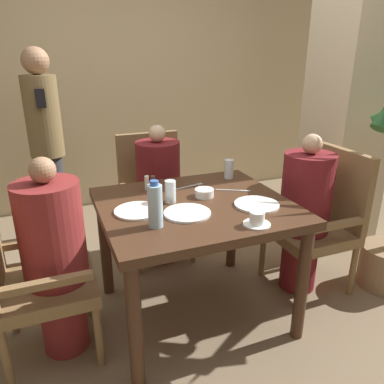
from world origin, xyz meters
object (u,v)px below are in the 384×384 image
plate_main_right (137,210)px  glass_tall_near (170,192)px  standing_host (47,143)px  diner_in_left_chair (55,258)px  diner_in_far_chair (159,194)px  teacup_with_saucer (257,220)px  water_bottle (155,205)px  diner_in_right_chair (304,213)px  chair_left_side (26,273)px  chair_far_side (154,192)px  bowl_small (204,193)px  glass_tall_mid (229,169)px  chair_right_side (321,217)px  plate_dessert_center (257,204)px  plate_main_left (187,213)px

plate_main_right → glass_tall_near: glass_tall_near is taller
standing_host → glass_tall_near: size_ratio=12.40×
diner_in_left_chair → diner_in_far_chair: size_ratio=1.02×
teacup_with_saucer → glass_tall_near: size_ratio=1.07×
standing_host → water_bottle: bearing=-74.5°
standing_host → diner_in_left_chair: bearing=-91.5°
teacup_with_saucer → diner_in_right_chair: bearing=32.2°
standing_host → teacup_with_saucer: size_ratio=11.56×
diner_in_right_chair → teacup_with_saucer: diner_in_right_chair is taller
chair_left_side → plate_main_right: size_ratio=3.82×
standing_host → plate_main_right: (0.40, -1.39, -0.10)m
chair_left_side → teacup_with_saucer: 1.18m
chair_far_side → teacup_with_saucer: (0.18, -1.24, 0.27)m
bowl_small → glass_tall_mid: size_ratio=0.88×
chair_right_side → bowl_small: 0.87m
diner_in_far_chair → plate_dessert_center: 0.95m
glass_tall_near → bowl_small: bearing=3.3°
diner_in_left_chair → teacup_with_saucer: size_ratio=7.94×
diner_in_far_chair → diner_in_left_chair: bearing=-137.0°
diner_in_left_chair → glass_tall_mid: 1.22m
plate_main_right → bowl_small: 0.43m
teacup_with_saucer → standing_host: bearing=117.2°
diner_in_far_chair → plate_main_left: diner_in_far_chair is taller
teacup_with_saucer → glass_tall_mid: (0.20, 0.70, 0.04)m
chair_left_side → glass_tall_near: size_ratio=7.46×
diner_in_far_chair → plate_main_right: bearing=-114.9°
diner_in_far_chair → teacup_with_saucer: bearing=-80.9°
plate_main_left → plate_dessert_center: bearing=-4.8°
diner_in_right_chair → standing_host: 2.07m
chair_far_side → plate_main_right: bearing=-111.1°
bowl_small → glass_tall_near: size_ratio=0.88×
water_bottle → glass_tall_near: bearing=58.3°
plate_main_left → plate_main_right: (-0.24, 0.13, 0.00)m
chair_far_side → plate_dessert_center: size_ratio=3.82×
diner_in_left_chair → diner_in_right_chair: bearing=-0.0°
chair_left_side → standing_host: standing_host is taller
diner_in_right_chair → plate_main_left: bearing=-171.8°
bowl_small → glass_tall_mid: 0.38m
diner_in_far_chair → plate_main_left: (-0.10, -0.84, 0.20)m
diner_in_left_chair → chair_right_side: diner_in_left_chair is taller
diner_in_left_chair → chair_right_side: size_ratio=1.14×
diner_in_left_chair → plate_main_left: (0.67, -0.13, 0.19)m
diner_in_far_chair → standing_host: 1.04m
plate_main_left → teacup_with_saucer: size_ratio=1.82×
diner_in_left_chair → chair_left_side: bearing=-180.0°
diner_in_left_chair → bowl_small: bearing=5.1°
chair_right_side → standing_host: 2.19m
chair_right_side → chair_far_side: bearing=136.7°
water_bottle → plate_main_left: bearing=22.5°
chair_left_side → standing_host: bearing=82.6°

